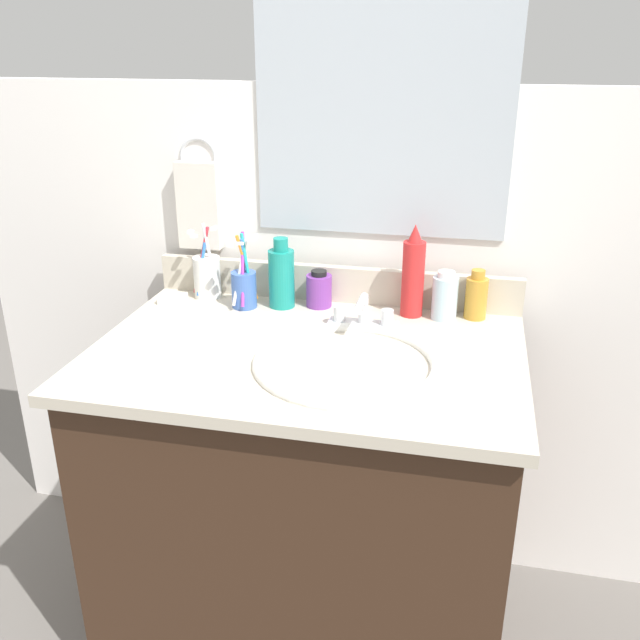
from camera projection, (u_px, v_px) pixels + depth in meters
ground_plane at (309, 625)px, 1.77m from camera, size 6.00×6.00×0.00m
vanity_cabinet at (308, 504)px, 1.63m from camera, size 0.88×0.58×0.76m
countertop at (307, 355)px, 1.48m from camera, size 0.92×0.63×0.03m
backsplash at (335, 284)px, 1.73m from camera, size 0.92×0.02×0.09m
back_wall at (339, 338)px, 1.85m from camera, size 2.02×0.04×1.30m
mirror_panel at (382, 115)px, 1.59m from camera, size 0.60×0.01×0.56m
towel_ring at (199, 157)px, 1.72m from camera, size 0.10×0.01×0.10m
hand_towel at (199, 206)px, 1.75m from camera, size 0.11×0.04×0.22m
sink_basin at (347, 378)px, 1.41m from camera, size 0.39×0.39×0.11m
faucet at (363, 317)px, 1.57m from camera, size 0.16×0.10×0.08m
bottle_cream_purple at (319, 290)px, 1.69m from camera, size 0.06×0.06×0.09m
bottle_mouthwash_teal at (281, 277)px, 1.68m from camera, size 0.06×0.06×0.17m
bottle_gel_clear at (445, 297)px, 1.61m from camera, size 0.06×0.06×0.12m
bottle_spray_red at (413, 275)px, 1.62m from camera, size 0.05×0.05×0.22m
bottle_oil_amber at (476, 297)px, 1.62m from camera, size 0.05×0.05×0.12m
cup_white_ceramic at (207, 276)px, 1.75m from camera, size 0.07×0.07×0.19m
cup_blue_plastic at (244, 286)px, 1.68m from camera, size 0.06×0.09×0.19m
soap_bar at (173, 299)px, 1.72m from camera, size 0.06×0.04×0.02m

